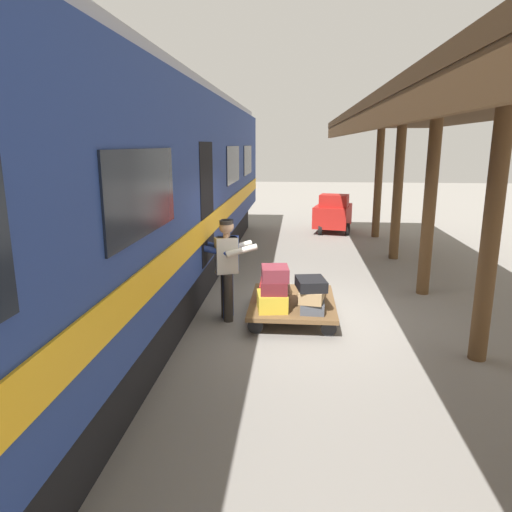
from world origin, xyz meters
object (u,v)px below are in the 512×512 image
train_car (120,196)px  suitcase_cream_canvas (275,285)px  suitcase_yellow_case (272,301)px  suitcase_burgundy_valise (275,273)px  suitcase_tan_vintage (312,295)px  suitcase_maroon_trunk (274,286)px  porter_in_overalls (227,265)px  suitcase_gray_aluminum (311,286)px  suitcase_navy_fabric (312,295)px  suitcase_olive_duffel (274,278)px  suitcase_orange_carryall (313,284)px  baggage_tug (333,214)px  suitcase_slate_roller (312,306)px  suitcase_red_plastic (274,291)px  suitcase_black_hardshell (311,284)px  luggage_cart (292,302)px  porter_by_door (228,267)px

train_car → suitcase_cream_canvas: bearing=-171.2°
suitcase_yellow_case → suitcase_burgundy_valise: 0.46m
suitcase_tan_vintage → suitcase_burgundy_valise: size_ratio=1.14×
suitcase_maroon_trunk → porter_in_overalls: 0.94m
suitcase_gray_aluminum → suitcase_burgundy_valise: (0.60, 0.99, 0.51)m
suitcase_navy_fabric → porter_in_overalls: size_ratio=0.28×
suitcase_navy_fabric → suitcase_tan_vintage: 0.55m
suitcase_olive_duffel → suitcase_orange_carryall: suitcase_olive_duffel is taller
train_car → baggage_tug: bearing=-117.3°
suitcase_olive_duffel → porter_in_overalls: 0.84m
suitcase_maroon_trunk → suitcase_tan_vintage: bearing=178.5°
suitcase_tan_vintage → baggage_tug: size_ratio=0.29×
porter_in_overalls → suitcase_navy_fabric: bearing=-176.7°
suitcase_gray_aluminum → suitcase_orange_carryall: suitcase_orange_carryall is taller
suitcase_slate_roller → suitcase_olive_duffel: size_ratio=1.28×
suitcase_maroon_trunk → suitcase_slate_roller: bearing=178.7°
suitcase_navy_fabric → suitcase_olive_duffel: (0.64, -0.03, 0.27)m
suitcase_red_plastic → suitcase_tan_vintage: suitcase_tan_vintage is taller
suitcase_gray_aluminum → suitcase_black_hardshell: size_ratio=1.15×
suitcase_burgundy_valise → suitcase_red_plastic: bearing=-85.2°
train_car → suitcase_cream_canvas: size_ratio=37.12×
suitcase_tan_vintage → train_car: bearing=-10.8°
suitcase_cream_canvas → suitcase_red_plastic: 0.52m
suitcase_gray_aluminum → porter_in_overalls: porter_in_overalls is taller
suitcase_cream_canvas → baggage_tug: bearing=-101.6°
suitcase_olive_duffel → suitcase_burgundy_valise: (-0.04, 0.51, 0.23)m
suitcase_navy_fabric → suitcase_gray_aluminum: size_ratio=0.76×
suitcase_maroon_trunk → suitcase_olive_duffel: bearing=-87.4°
suitcase_tan_vintage → baggage_tug: bearing=-96.2°
suitcase_black_hardshell → suitcase_gray_aluminum: bearing=-91.8°
suitcase_navy_fabric → suitcase_gray_aluminum: suitcase_navy_fabric is taller
suitcase_slate_roller → suitcase_olive_duffel: 0.89m
suitcase_cream_canvas → suitcase_yellow_case: bearing=90.0°
train_car → suitcase_olive_duffel: 2.97m
suitcase_red_plastic → suitcase_orange_carryall: 0.67m
suitcase_orange_carryall → baggage_tug: size_ratio=0.23×
suitcase_navy_fabric → suitcase_maroon_trunk: 0.85m
suitcase_orange_carryall → baggage_tug: (-0.93, -8.25, 0.02)m
train_car → suitcase_orange_carryall: size_ratio=43.15×
suitcase_gray_aluminum → porter_in_overalls: (1.44, 0.60, 0.51)m
baggage_tug → suitcase_maroon_trunk: bearing=79.9°
luggage_cart → suitcase_slate_roller: 0.62m
suitcase_orange_carryall → porter_by_door: size_ratio=0.25×
train_car → porter_by_door: train_car is taller
train_car → suitcase_tan_vintage: size_ratio=34.03×
luggage_cart → suitcase_maroon_trunk: size_ratio=4.17×
suitcase_red_plastic → suitcase_burgundy_valise: suitcase_burgundy_valise is taller
suitcase_yellow_case → train_car: bearing=-13.3°
suitcase_tan_vintage → porter_in_overalls: porter_in_overalls is taller
suitcase_cream_canvas → suitcase_slate_roller: size_ratio=0.98×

